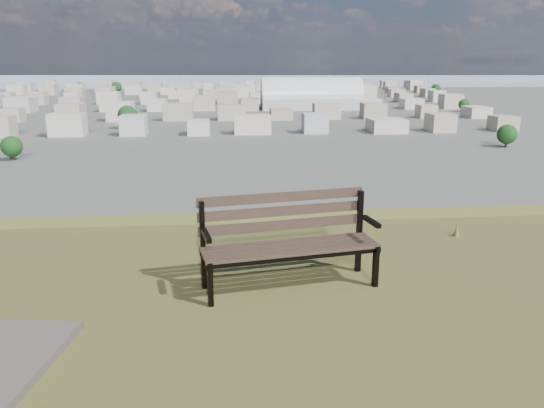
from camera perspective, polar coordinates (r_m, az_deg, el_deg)
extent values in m
cube|color=#3D2D23|center=(4.91, 2.61, -5.33)|extent=(1.67, 0.38, 0.03)
cube|color=#3D2D23|center=(5.01, 2.21, -4.90)|extent=(1.67, 0.38, 0.03)
cube|color=#3D2D23|center=(5.11, 1.83, -4.48)|extent=(1.67, 0.38, 0.03)
cube|color=#3D2D23|center=(5.21, 1.46, -4.08)|extent=(1.67, 0.38, 0.03)
cube|color=#3D2D23|center=(5.23, 1.23, -2.27)|extent=(1.67, 0.34, 0.09)
cube|color=#3D2D23|center=(5.21, 1.17, -0.77)|extent=(1.67, 0.34, 0.09)
cube|color=#3D2D23|center=(5.20, 1.10, 0.74)|extent=(1.67, 0.34, 0.09)
cube|color=black|center=(4.80, -6.66, -8.58)|extent=(0.06, 0.06, 0.41)
cube|color=black|center=(5.08, -7.45, -4.48)|extent=(0.06, 0.06, 0.86)
cube|color=black|center=(4.90, -7.07, -5.82)|extent=(0.13, 0.47, 0.05)
cube|color=black|center=(4.78, -7.07, -3.39)|extent=(0.11, 0.34, 0.04)
cube|color=black|center=(5.26, 11.09, -6.59)|extent=(0.06, 0.06, 0.41)
cube|color=black|center=(5.52, 9.36, -2.95)|extent=(0.06, 0.06, 0.86)
cube|color=black|center=(5.35, 10.30, -4.11)|extent=(0.13, 0.47, 0.05)
cube|color=black|center=(5.24, 10.64, -1.86)|extent=(0.11, 0.34, 0.04)
cube|color=black|center=(4.91, 2.63, -5.83)|extent=(1.67, 0.34, 0.04)
cube|color=black|center=(5.23, 1.43, -4.48)|extent=(1.67, 0.34, 0.04)
cone|color=brown|center=(7.02, 19.26, -2.61)|extent=(0.08, 0.08, 0.18)
cube|color=#B8B8B4|center=(312.77, 4.15, 10.75)|extent=(56.93, 24.46, 6.30)
cylinder|color=white|center=(312.54, 4.16, 11.32)|extent=(56.93, 24.46, 23.95)
cube|color=beige|center=(212.75, -21.51, 7.76)|extent=(11.00, 11.00, 7.00)
cube|color=#B7A79D|center=(207.31, -15.07, 8.12)|extent=(11.00, 11.00, 7.00)
cube|color=#BEA997|center=(204.57, -8.37, 8.39)|extent=(11.00, 11.00, 7.00)
cube|color=#B6B6BB|center=(204.62, -1.58, 8.54)|extent=(11.00, 11.00, 7.00)
cube|color=#B8A996|center=(207.47, 5.13, 8.58)|extent=(11.00, 11.00, 7.00)
cube|color=tan|center=(213.01, 11.57, 8.51)|extent=(11.00, 11.00, 7.00)
cube|color=beige|center=(221.02, 17.61, 8.34)|extent=(11.00, 11.00, 7.00)
cube|color=beige|center=(231.26, 23.16, 8.11)|extent=(11.00, 11.00, 7.00)
cube|color=#B7A79D|center=(271.35, -26.00, 8.68)|extent=(11.00, 11.00, 7.00)
cube|color=#BEA997|center=(263.86, -21.07, 9.05)|extent=(11.00, 11.00, 7.00)
cube|color=#B6B6BB|center=(258.38, -15.88, 9.37)|extent=(11.00, 11.00, 7.00)
cube|color=#B8A996|center=(255.06, -10.51, 9.62)|extent=(11.00, 11.00, 7.00)
cube|color=tan|center=(253.97, -5.03, 9.79)|extent=(11.00, 11.00, 7.00)
cube|color=beige|center=(255.15, 0.45, 9.87)|extent=(11.00, 11.00, 7.00)
cube|color=beige|center=(258.56, 5.83, 9.86)|extent=(11.00, 11.00, 7.00)
cube|color=beige|center=(264.11, 11.02, 9.77)|extent=(11.00, 11.00, 7.00)
cube|color=#B7A79D|center=(271.68, 15.97, 9.62)|extent=(11.00, 11.00, 7.00)
cube|color=#BEA997|center=(281.09, 20.60, 9.41)|extent=(11.00, 11.00, 7.00)
cube|color=#B8A996|center=(322.26, -24.93, 9.59)|extent=(11.00, 11.00, 7.00)
cube|color=tan|center=(315.07, -20.77, 9.92)|extent=(11.00, 11.00, 7.00)
cube|color=beige|center=(309.57, -16.42, 10.20)|extent=(11.00, 11.00, 7.00)
cube|color=beige|center=(305.86, -11.94, 10.43)|extent=(11.00, 11.00, 7.00)
cube|color=beige|center=(304.01, -7.37, 10.60)|extent=(11.00, 11.00, 7.00)
cube|color=#B7A79D|center=(304.05, -2.77, 10.71)|extent=(11.00, 11.00, 7.00)
cube|color=#BEA997|center=(305.97, 1.81, 10.74)|extent=(11.00, 11.00, 7.00)
cube|color=#B6B6BB|center=(309.75, 6.30, 10.72)|extent=(11.00, 11.00, 7.00)
cube|color=#B8A996|center=(315.32, 10.65, 10.63)|extent=(11.00, 11.00, 7.00)
cube|color=tan|center=(322.57, 14.83, 10.49)|extent=(11.00, 11.00, 7.00)
cube|color=beige|center=(331.42, 18.80, 10.30)|extent=(11.00, 11.00, 7.00)
cube|color=beige|center=(373.32, -24.16, 10.26)|extent=(11.00, 11.00, 7.00)
cube|color=#B7A79D|center=(366.34, -20.55, 10.54)|extent=(11.00, 11.00, 7.00)
cube|color=#BEA997|center=(360.83, -16.81, 10.79)|extent=(11.00, 11.00, 7.00)
cube|color=#B6B6BB|center=(356.84, -12.97, 11.01)|extent=(11.00, 11.00, 7.00)
cube|color=#B8A996|center=(354.45, -9.05, 11.18)|extent=(11.00, 11.00, 7.00)
cube|color=tan|center=(353.66, -5.10, 11.29)|extent=(11.00, 11.00, 7.00)
cube|color=beige|center=(354.51, -1.14, 11.36)|extent=(11.00, 11.00, 7.00)
cube|color=beige|center=(356.97, 2.78, 11.37)|extent=(11.00, 11.00, 7.00)
cube|color=beige|center=(361.01, 6.64, 11.33)|extent=(11.00, 11.00, 7.00)
cube|color=#B7A79D|center=(366.58, 10.39, 11.24)|extent=(11.00, 11.00, 7.00)
cube|color=#BEA997|center=(373.62, 14.00, 11.12)|extent=(11.00, 11.00, 7.00)
cube|color=#B6B6BB|center=(382.03, 17.47, 10.95)|extent=(11.00, 11.00, 7.00)
cube|color=#B8A996|center=(432.50, -26.63, 10.48)|extent=(11.00, 11.00, 7.00)
cube|color=tan|center=(424.46, -23.57, 10.76)|extent=(11.00, 11.00, 7.00)
cube|color=beige|center=(417.65, -20.39, 11.01)|extent=(11.00, 11.00, 7.00)
cube|color=beige|center=(412.12, -17.11, 11.24)|extent=(11.00, 11.00, 7.00)
cube|color=beige|center=(407.93, -13.75, 11.44)|extent=(11.00, 11.00, 7.00)
cube|color=#B7A79D|center=(405.13, -10.32, 11.60)|extent=(11.00, 11.00, 7.00)
cube|color=#BEA997|center=(403.73, -6.86, 11.72)|extent=(11.00, 11.00, 7.00)
cube|color=#B6B6BB|center=(403.76, -3.38, 11.80)|extent=(11.00, 11.00, 7.00)
cube|color=#B8A996|center=(405.21, 0.09, 11.84)|extent=(11.00, 11.00, 7.00)
cube|color=tan|center=(408.07, 3.52, 11.83)|extent=(11.00, 11.00, 7.00)
cube|color=beige|center=(412.31, 6.89, 11.79)|extent=(11.00, 11.00, 7.00)
cube|color=beige|center=(417.89, 10.18, 11.71)|extent=(11.00, 11.00, 7.00)
cube|color=beige|center=(424.75, 13.37, 11.59)|extent=(11.00, 11.00, 7.00)
cube|color=#B7A79D|center=(432.83, 16.45, 11.45)|extent=(11.00, 11.00, 7.00)
cube|color=#BEA997|center=(483.45, -25.85, 10.90)|extent=(11.00, 11.00, 7.00)
cube|color=#B6B6BB|center=(475.66, -23.10, 11.15)|extent=(11.00, 11.00, 7.00)
cube|color=#B8A996|center=(468.98, -20.26, 11.38)|extent=(11.00, 11.00, 7.00)
cube|color=tan|center=(463.44, -17.34, 11.59)|extent=(11.00, 11.00, 7.00)
cube|color=beige|center=(459.10, -14.35, 11.77)|extent=(11.00, 11.00, 7.00)
cube|color=beige|center=(455.97, -11.31, 11.93)|extent=(11.00, 11.00, 7.00)
cube|color=beige|center=(454.10, -8.23, 12.05)|extent=(11.00, 11.00, 7.00)
cube|color=#B7A79D|center=(453.49, -5.13, 12.14)|extent=(11.00, 11.00, 7.00)
cube|color=#BEA997|center=(454.15, -2.03, 12.19)|extent=(11.00, 11.00, 7.00)
cube|color=#B6B6BB|center=(456.07, 1.05, 12.21)|extent=(11.00, 11.00, 7.00)
cube|color=#B8A996|center=(459.24, 4.09, 12.19)|extent=(11.00, 11.00, 7.00)
cube|color=tan|center=(463.63, 7.09, 12.15)|extent=(11.00, 11.00, 7.00)
cube|color=beige|center=(469.22, 10.02, 12.07)|extent=(11.00, 11.00, 7.00)
cube|color=beige|center=(475.94, 12.88, 11.97)|extent=(11.00, 11.00, 7.00)
cube|color=beige|center=(483.77, 15.64, 11.84)|extent=(11.00, 11.00, 7.00)
cube|color=#B7A79D|center=(534.48, -25.22, 11.24)|extent=(11.00, 11.00, 7.00)
cube|color=#BEA997|center=(526.91, -22.73, 11.47)|extent=(11.00, 11.00, 7.00)
cube|color=#B6B6BB|center=(520.33, -20.16, 11.68)|extent=(11.00, 11.00, 7.00)
cube|color=#B8A996|center=(514.79, -17.52, 11.87)|extent=(11.00, 11.00, 7.00)
cube|color=tan|center=(510.31, -14.83, 12.04)|extent=(11.00, 11.00, 7.00)
cube|color=beige|center=(506.94, -12.10, 12.18)|extent=(11.00, 11.00, 7.00)
cube|color=beige|center=(504.68, -9.33, 12.30)|extent=(11.00, 11.00, 7.00)
cube|color=beige|center=(503.56, -6.54, 12.40)|extent=(11.00, 11.00, 7.00)
cube|color=#B7A79D|center=(503.58, -3.75, 12.46)|extent=(11.00, 11.00, 7.00)
cube|color=#BEA997|center=(504.75, -0.96, 12.50)|extent=(11.00, 11.00, 7.00)
cube|color=#B6B6BB|center=(507.05, 1.81, 12.50)|extent=(11.00, 11.00, 7.00)
cube|color=#B8A996|center=(510.46, 4.55, 12.48)|extent=(11.00, 11.00, 7.00)
cube|color=tan|center=(514.98, 7.25, 12.43)|extent=(11.00, 11.00, 7.00)
cube|color=beige|center=(520.56, 9.90, 12.36)|extent=(11.00, 11.00, 7.00)
cube|color=beige|center=(527.18, 12.48, 12.27)|extent=(11.00, 11.00, 7.00)
cube|color=beige|center=(534.79, 14.99, 12.15)|extent=(11.00, 11.00, 7.00)
cube|color=#B7A79D|center=(585.59, -24.70, 11.52)|extent=(11.00, 11.00, 7.00)
cube|color=#BEA997|center=(578.18, -22.42, 11.73)|extent=(11.00, 11.00, 7.00)
cube|color=#B6B6BB|center=(571.69, -20.07, 11.92)|extent=(11.00, 11.00, 7.00)
cube|color=#B8A996|center=(566.14, -17.67, 12.10)|extent=(11.00, 11.00, 7.00)
cube|color=tan|center=(561.56, -15.23, 12.25)|extent=(11.00, 11.00, 7.00)
cube|color=beige|center=(557.98, -12.75, 12.39)|extent=(11.00, 11.00, 7.00)
cube|color=beige|center=(555.42, -10.23, 12.51)|extent=(11.00, 11.00, 7.00)
cube|color=beige|center=(553.88, -7.70, 12.60)|extent=(11.00, 11.00, 7.00)
cube|color=#B7A79D|center=(553.38, -5.16, 12.67)|extent=(11.00, 11.00, 7.00)
cube|color=#BEA997|center=(553.92, -2.61, 12.72)|extent=(11.00, 11.00, 7.00)
cube|color=#B6B6BB|center=(555.50, -0.08, 12.74)|extent=(11.00, 11.00, 7.00)
cube|color=#B8A996|center=(558.10, 2.44, 12.74)|extent=(11.00, 11.00, 7.00)
cube|color=tan|center=(561.72, 4.93, 12.72)|extent=(11.00, 11.00, 7.00)
cube|color=beige|center=(566.34, 7.38, 12.67)|extent=(11.00, 11.00, 7.00)
cube|color=beige|center=(571.92, 9.79, 12.60)|extent=(11.00, 11.00, 7.00)
cube|color=beige|center=(578.45, 12.15, 12.51)|extent=(11.00, 11.00, 7.00)
cube|color=#B7A79D|center=(585.89, 14.44, 12.41)|extent=(11.00, 11.00, 7.00)
cylinder|color=#331F19|center=(188.12, 23.85, 5.92)|extent=(0.80, 0.80, 2.10)
sphere|color=black|center=(187.71, 23.96, 6.87)|extent=(6.30, 6.30, 6.30)
cylinder|color=#331F19|center=(227.82, -15.20, 8.16)|extent=(0.80, 0.80, 2.70)
sphere|color=black|center=(227.39, -15.27, 9.17)|extent=(8.10, 8.10, 8.10)
cylinder|color=#331F19|center=(312.60, 19.89, 9.50)|extent=(0.80, 0.80, 1.95)
sphere|color=black|center=(312.37, 19.94, 10.03)|extent=(5.85, 5.85, 5.85)
cylinder|color=#331F19|center=(408.21, 3.52, 11.50)|extent=(0.80, 0.80, 2.25)
sphere|color=black|center=(408.01, 3.52, 11.97)|extent=(6.75, 6.75, 6.75)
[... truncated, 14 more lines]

